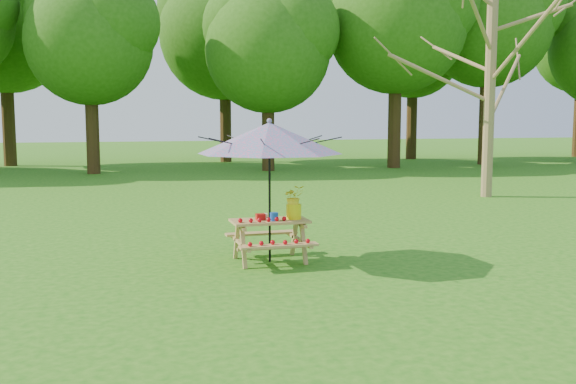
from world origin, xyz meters
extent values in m
cylinder|color=olive|center=(4.46, 10.47, 2.82)|extent=(0.47, 0.47, 5.65)
cube|color=#A9804C|center=(-3.72, 3.95, 0.65)|extent=(1.20, 0.62, 0.04)
cube|color=#A9804C|center=(-3.72, 3.40, 0.36)|extent=(1.20, 0.22, 0.04)
cube|color=#A9804C|center=(-3.72, 4.50, 0.36)|extent=(1.20, 0.22, 0.04)
cylinder|color=black|center=(-3.72, 3.95, 1.12)|extent=(0.04, 0.04, 2.25)
cone|color=#2091B8|center=(-3.72, 3.95, 1.95)|extent=(2.92, 2.92, 0.49)
sphere|color=#2091B8|center=(-3.72, 3.95, 2.22)|extent=(0.08, 0.08, 0.08)
cube|color=#B4100E|center=(-3.86, 3.96, 0.72)|extent=(0.14, 0.12, 0.10)
cylinder|color=#1649B7|center=(-3.68, 3.83, 0.74)|extent=(0.13, 0.13, 0.13)
cube|color=beige|center=(-3.77, 4.15, 0.71)|extent=(0.13, 0.13, 0.07)
cylinder|color=#FFEF0D|center=(-3.33, 3.93, 0.79)|extent=(0.24, 0.24, 0.24)
imported|color=yellow|center=(-3.33, 3.93, 1.03)|extent=(0.34, 0.30, 0.36)
camera|label=1|loc=(-6.20, -5.70, 2.25)|focal=40.00mm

